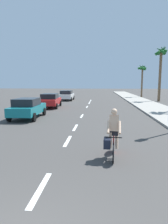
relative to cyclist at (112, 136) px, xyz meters
The scene contains 16 objects.
ground_plane 15.10m from the cyclist, 97.53° to the left, with size 160.00×160.00×0.00m, color #423F3D.
sidewalk_strip 17.80m from the cyclist, 72.29° to the left, with size 3.60×80.00×0.14m, color #9E998E.
lane_stripe_1 3.21m from the cyclist, 129.55° to the right, with size 0.16×1.80×0.01m, color white.
lane_stripe_2 2.92m from the cyclist, 134.93° to the left, with size 0.16×1.80×0.01m, color white.
lane_stripe_3 5.35m from the cyclist, 111.96° to the left, with size 0.16×1.80×0.01m, color white.
lane_stripe_4 9.57m from the cyclist, 101.96° to the left, with size 0.16×1.80×0.01m, color white.
lane_stripe_5 15.98m from the cyclist, 97.11° to the left, with size 0.16×1.80×0.01m, color white.
lane_stripe_6 20.33m from the cyclist, 95.58° to the left, with size 0.16×1.80×0.01m, color white.
lane_stripe_7 22.29m from the cyclist, 95.09° to the left, with size 0.16×1.80×0.01m, color white.
lane_stripe_8 25.06m from the cyclist, 94.52° to the left, with size 0.16×1.80×0.01m, color white.
cyclist is the anchor object (origin of this frame).
parked_car_teal 10.00m from the cyclist, 127.52° to the left, with size 2.11×4.38×1.57m.
parked_car_red 16.14m from the cyclist, 112.13° to the left, with size 2.26×4.54×1.57m.
parked_car_white 25.32m from the cyclist, 103.38° to the left, with size 2.18×4.63×1.57m.
palm_tree_far 25.76m from the cyclist, 70.67° to the left, with size 1.75×1.95×8.21m.
palm_tree_distant 33.31m from the cyclist, 77.02° to the left, with size 1.69×1.98×6.45m.
Camera 1 is at (1.52, -2.09, 2.72)m, focal length 32.12 mm.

